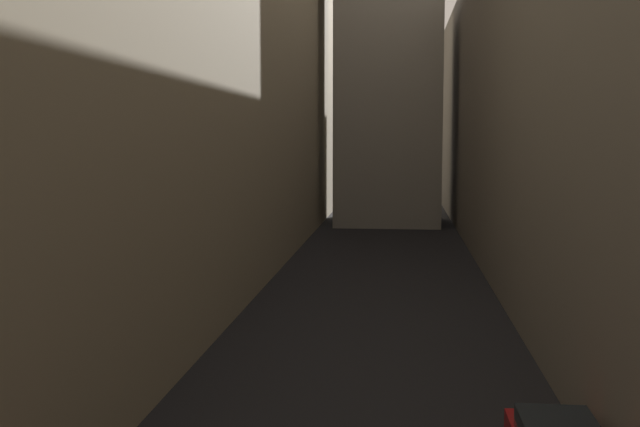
# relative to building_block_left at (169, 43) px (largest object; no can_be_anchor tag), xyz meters

# --- Properties ---
(ground_plane) EXTENTS (264.00, 264.00, 0.00)m
(ground_plane) POSITION_rel_building_block_left_xyz_m (11.63, -2.00, -12.38)
(ground_plane) COLOR black
(building_block_left) EXTENTS (12.25, 108.00, 24.76)m
(building_block_left) POSITION_rel_building_block_left_xyz_m (0.00, 0.00, 0.00)
(building_block_left) COLOR gray
(building_block_left) RESTS_ON ground
(building_block_right) EXTENTS (14.72, 108.00, 18.43)m
(building_block_right) POSITION_rel_building_block_left_xyz_m (24.49, 0.00, -3.16)
(building_block_right) COLOR #60594F
(building_block_right) RESTS_ON ground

